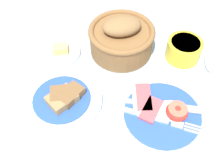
% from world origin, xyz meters
% --- Properties ---
extents(ground_plane, '(3.00, 3.00, 0.00)m').
position_xyz_m(ground_plane, '(0.00, 0.00, 0.00)').
color(ground_plane, '#93B2DB').
extents(breakfast_plate, '(0.25, 0.25, 0.04)m').
position_xyz_m(breakfast_plate, '(0.07, -0.02, 0.01)').
color(breakfast_plate, silver).
rests_on(breakfast_plate, ground_plane).
extents(bread_plate, '(0.20, 0.20, 0.04)m').
position_xyz_m(bread_plate, '(-0.18, 0.01, 0.01)').
color(bread_plate, silver).
rests_on(bread_plate, ground_plane).
extents(sugar_cup, '(0.10, 0.10, 0.06)m').
position_xyz_m(sugar_cup, '(0.14, 0.18, 0.03)').
color(sugar_cup, yellow).
rests_on(sugar_cup, ground_plane).
extents(bread_basket, '(0.18, 0.18, 0.11)m').
position_xyz_m(bread_basket, '(-0.04, 0.20, 0.05)').
color(bread_basket, brown).
rests_on(bread_basket, ground_plane).
extents(butter_dish, '(0.11, 0.11, 0.03)m').
position_xyz_m(butter_dish, '(-0.21, 0.17, 0.01)').
color(butter_dish, silver).
rests_on(butter_dish, ground_plane).
extents(teaspoon_near_cup, '(0.05, 0.19, 0.01)m').
position_xyz_m(teaspoon_near_cup, '(0.21, 0.13, 0.01)').
color(teaspoon_near_cup, silver).
rests_on(teaspoon_near_cup, ground_plane).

